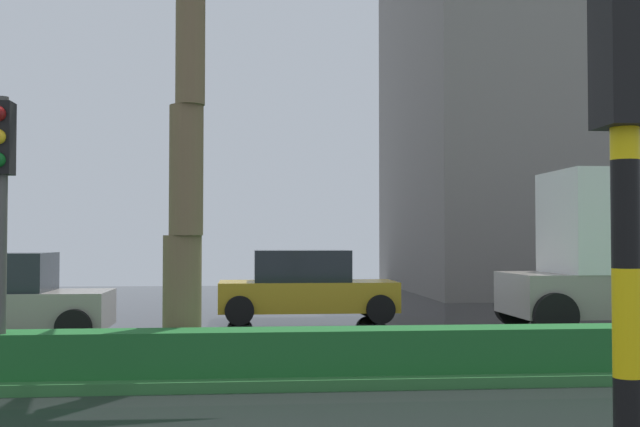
% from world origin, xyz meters
% --- Properties ---
extents(traffic_signal_median_right, '(0.28, 0.43, 3.71)m').
position_xyz_m(traffic_signal_median_right, '(2.40, 6.41, 2.71)').
color(traffic_signal_median_right, '#4C4C47').
rests_on(traffic_signal_median_right, median_strip).
extents(traffic_signal_foreground, '(0.28, 0.43, 3.64)m').
position_xyz_m(traffic_signal_foreground, '(7.70, -0.06, 2.51)').
color(traffic_signal_foreground, yellow).
rests_on(traffic_signal_foreground, ground_plane).
extents(car_in_traffic_fourth, '(4.30, 2.02, 1.72)m').
position_xyz_m(car_in_traffic_fourth, '(7.07, 15.08, 0.83)').
color(car_in_traffic_fourth, '#B28C1E').
rests_on(car_in_traffic_fourth, ground_plane).
extents(building_far_right, '(18.82, 12.08, 17.38)m').
position_xyz_m(building_far_right, '(21.21, 26.01, 8.69)').
color(building_far_right, slate).
rests_on(building_far_right, ground_plane).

